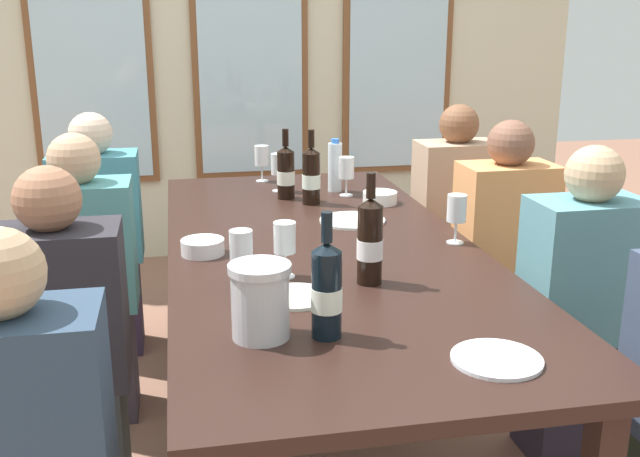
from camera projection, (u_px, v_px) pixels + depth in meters
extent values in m
plane|color=#8B5E4A|center=(322.00, 432.00, 2.77)|extent=(12.00, 12.00, 0.00)
cube|color=beige|center=(249.00, 26.00, 4.54)|extent=(4.25, 0.06, 2.90)
cube|color=brown|center=(88.00, 27.00, 4.32)|extent=(0.72, 0.03, 1.88)
cube|color=silver|center=(88.00, 27.00, 4.31)|extent=(0.64, 0.01, 1.80)
cube|color=brown|center=(249.00, 26.00, 4.50)|extent=(0.72, 0.03, 1.88)
cube|color=silver|center=(250.00, 26.00, 4.48)|extent=(0.64, 0.01, 1.80)
cube|color=brown|center=(398.00, 26.00, 4.68)|extent=(0.72, 0.03, 1.88)
cube|color=silver|center=(399.00, 26.00, 4.66)|extent=(0.64, 0.01, 1.80)
cube|color=black|center=(322.00, 250.00, 2.57)|extent=(1.05, 2.38, 0.04)
cube|color=black|center=(192.00, 260.00, 3.63)|extent=(0.07, 0.07, 0.70)
cube|color=black|center=(362.00, 250.00, 3.79)|extent=(0.07, 0.07, 0.70)
cylinder|color=white|center=(296.00, 297.00, 2.08)|extent=(0.20, 0.20, 0.01)
cylinder|color=white|center=(352.00, 220.00, 2.85)|extent=(0.26, 0.26, 0.01)
cylinder|color=white|center=(497.00, 359.00, 1.70)|extent=(0.21, 0.21, 0.01)
cylinder|color=silver|center=(260.00, 305.00, 1.81)|extent=(0.14, 0.14, 0.17)
cylinder|color=silver|center=(260.00, 268.00, 1.78)|extent=(0.16, 0.16, 0.02)
cylinder|color=black|center=(311.00, 179.00, 3.10)|extent=(0.08, 0.07, 0.22)
cone|color=black|center=(311.00, 150.00, 3.07)|extent=(0.08, 0.07, 0.02)
cylinder|color=black|center=(311.00, 139.00, 3.05)|extent=(0.03, 0.03, 0.08)
cylinder|color=white|center=(311.00, 181.00, 3.10)|extent=(0.08, 0.08, 0.06)
cylinder|color=black|center=(327.00, 295.00, 1.80)|extent=(0.08, 0.07, 0.22)
cone|color=black|center=(327.00, 247.00, 1.77)|extent=(0.08, 0.07, 0.02)
cylinder|color=black|center=(327.00, 227.00, 1.75)|extent=(0.03, 0.03, 0.08)
cylinder|color=white|center=(327.00, 299.00, 1.80)|extent=(0.08, 0.08, 0.06)
cylinder|color=black|center=(370.00, 245.00, 2.17)|extent=(0.08, 0.07, 0.24)
cone|color=black|center=(371.00, 202.00, 2.13)|extent=(0.08, 0.07, 0.02)
cylinder|color=black|center=(371.00, 185.00, 2.12)|extent=(0.03, 0.03, 0.08)
cylinder|color=silver|center=(370.00, 249.00, 2.17)|extent=(0.08, 0.08, 0.06)
cylinder|color=black|center=(286.00, 175.00, 3.19)|extent=(0.07, 0.07, 0.21)
cone|color=black|center=(286.00, 149.00, 3.16)|extent=(0.07, 0.07, 0.02)
cylinder|color=black|center=(285.00, 138.00, 3.15)|extent=(0.03, 0.03, 0.08)
cylinder|color=white|center=(286.00, 178.00, 3.20)|extent=(0.08, 0.08, 0.06)
cylinder|color=white|center=(380.00, 198.00, 3.13)|extent=(0.15, 0.15, 0.05)
cylinder|color=white|center=(203.00, 247.00, 2.46)|extent=(0.14, 0.14, 0.05)
cylinder|color=white|center=(335.00, 167.00, 3.33)|extent=(0.06, 0.06, 0.22)
cylinder|color=blue|center=(335.00, 141.00, 3.29)|extent=(0.04, 0.04, 0.02)
cylinder|color=white|center=(279.00, 191.00, 3.35)|extent=(0.06, 0.06, 0.00)
cylinder|color=white|center=(279.00, 182.00, 3.34)|extent=(0.01, 0.01, 0.07)
cylinder|color=white|center=(278.00, 164.00, 3.32)|extent=(0.07, 0.07, 0.09)
cylinder|color=white|center=(346.00, 195.00, 3.27)|extent=(0.06, 0.06, 0.00)
cylinder|color=white|center=(346.00, 187.00, 3.26)|extent=(0.01, 0.01, 0.07)
cylinder|color=white|center=(346.00, 168.00, 3.24)|extent=(0.07, 0.07, 0.09)
cylinder|color=white|center=(455.00, 242.00, 2.59)|extent=(0.06, 0.06, 0.00)
cylinder|color=white|center=(456.00, 232.00, 2.58)|extent=(0.01, 0.01, 0.07)
cylinder|color=white|center=(457.00, 208.00, 2.55)|extent=(0.07, 0.07, 0.09)
cylinder|color=beige|center=(456.00, 216.00, 2.56)|extent=(0.06, 0.06, 0.04)
cylinder|color=white|center=(262.00, 181.00, 3.56)|extent=(0.06, 0.06, 0.00)
cylinder|color=white|center=(262.00, 173.00, 3.55)|extent=(0.01, 0.01, 0.07)
cylinder|color=white|center=(262.00, 155.00, 3.52)|extent=(0.07, 0.07, 0.09)
cylinder|color=#590C19|center=(262.00, 162.00, 3.53)|extent=(0.06, 0.06, 0.03)
cylinder|color=white|center=(285.00, 276.00, 2.25)|extent=(0.06, 0.06, 0.00)
cylinder|color=white|center=(285.00, 264.00, 2.24)|extent=(0.01, 0.01, 0.07)
cylinder|color=white|center=(285.00, 237.00, 2.21)|extent=(0.07, 0.07, 0.09)
cylinder|color=#590C19|center=(285.00, 246.00, 2.22)|extent=(0.06, 0.06, 0.03)
cylinder|color=white|center=(242.00, 287.00, 2.16)|extent=(0.06, 0.06, 0.00)
cylinder|color=white|center=(242.00, 274.00, 2.15)|extent=(0.01, 0.01, 0.07)
cylinder|color=white|center=(241.00, 246.00, 2.13)|extent=(0.07, 0.07, 0.09)
cube|color=#38323D|center=(93.00, 360.00, 2.85)|extent=(0.32, 0.24, 0.45)
cube|color=teal|center=(82.00, 246.00, 2.72)|extent=(0.38, 0.24, 0.48)
sphere|color=tan|center=(74.00, 159.00, 2.63)|extent=(0.19, 0.19, 0.19)
cube|color=#222342|center=(498.00, 325.00, 3.18)|extent=(0.32, 0.24, 0.45)
cube|color=#E19356|center=(505.00, 221.00, 3.05)|extent=(0.38, 0.24, 0.48)
sphere|color=brown|center=(511.00, 143.00, 2.96)|extent=(0.19, 0.19, 0.19)
cube|color=#2D4158|center=(16.00, 420.00, 1.55)|extent=(0.38, 0.24, 0.48)
cube|color=#33273F|center=(105.00, 304.00, 3.41)|extent=(0.32, 0.24, 0.45)
cube|color=teal|center=(97.00, 207.00, 3.28)|extent=(0.38, 0.24, 0.48)
sphere|color=beige|center=(91.00, 134.00, 3.19)|extent=(0.19, 0.19, 0.19)
cube|color=#27253C|center=(451.00, 281.00, 3.71)|extent=(0.32, 0.24, 0.45)
cube|color=tan|center=(456.00, 191.00, 3.58)|extent=(0.38, 0.24, 0.48)
sphere|color=brown|center=(459.00, 124.00, 3.49)|extent=(0.19, 0.19, 0.19)
cube|color=#2F3434|center=(73.00, 447.00, 2.27)|extent=(0.32, 0.24, 0.45)
cube|color=#29262D|center=(59.00, 308.00, 2.14)|extent=(0.38, 0.24, 0.48)
sphere|color=#A26B4E|center=(47.00, 199.00, 2.05)|extent=(0.19, 0.19, 0.19)
cube|color=#302837|center=(571.00, 394.00, 2.60)|extent=(0.32, 0.24, 0.45)
cube|color=teal|center=(585.00, 269.00, 2.47)|extent=(0.38, 0.24, 0.48)
sphere|color=tan|center=(595.00, 174.00, 2.38)|extent=(0.19, 0.19, 0.19)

